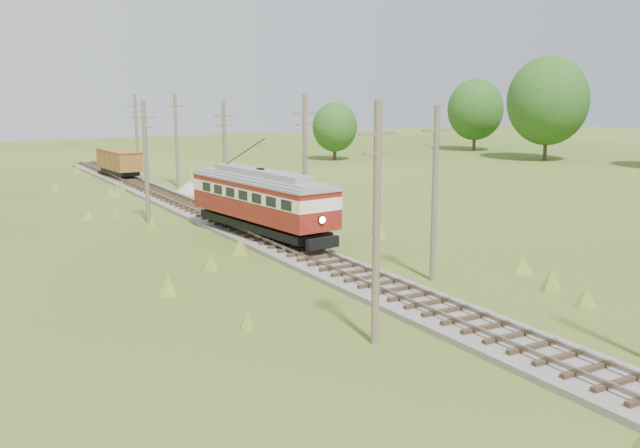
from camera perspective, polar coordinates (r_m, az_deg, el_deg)
railbed_main at (r=47.67m, az=-6.30°, el=-0.36°), size 3.60×96.00×0.57m
streetcar at (r=44.40m, az=-4.74°, el=2.13°), size 4.45×12.93×5.86m
gondola at (r=77.09m, az=-15.77°, el=4.86°), size 3.03×7.72×2.51m
gravel_pile at (r=65.49m, az=-10.24°, el=2.88°), size 3.14×3.33×1.14m
utility_pole_r_2 at (r=35.04m, az=9.17°, el=2.54°), size 1.60×0.30×8.60m
utility_pole_r_3 at (r=45.72m, az=-1.21°, el=4.85°), size 1.60×0.30×9.00m
utility_pole_r_4 at (r=57.38m, az=-7.64°, el=5.67°), size 1.60×0.30×8.40m
utility_pole_r_5 at (r=69.66m, az=-11.42°, el=6.65°), size 1.60×0.30×8.90m
utility_pole_r_6 at (r=82.03m, az=-14.46°, el=7.05°), size 1.60×0.30×8.70m
utility_pole_l_a at (r=25.82m, az=4.55°, el=0.17°), size 1.60×0.30×9.00m
utility_pole_l_b at (r=51.16m, az=-13.75°, el=4.95°), size 1.60×0.30×8.60m
tree_right_4 at (r=98.72m, az=17.77°, el=9.36°), size 10.50×10.50×13.53m
tree_right_5 at (r=111.56m, az=12.32°, el=8.94°), size 8.40×8.40×10.82m
tree_mid_b at (r=94.52m, az=1.19°, el=7.76°), size 5.88×5.88×7.57m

